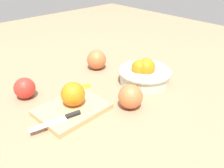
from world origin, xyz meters
The scene contains 9 objects.
ground_plane centered at (0.00, 0.00, 0.00)m, with size 2.40×2.40×0.00m, color #997556.
bowl centered at (-0.17, 0.09, 0.04)m, with size 0.20×0.20×0.10m.
cutting_board centered at (0.14, 0.06, 0.01)m, with size 0.21×0.16×0.02m, color tan.
orange_on_board centered at (0.13, 0.05, 0.06)m, with size 0.08×0.08×0.08m, color orange.
knife centered at (0.20, 0.10, 0.02)m, with size 0.16×0.05×0.01m.
apple_front_left centered at (-0.12, -0.14, 0.04)m, with size 0.08×0.08×0.08m, color #CC6638.
apple_front_right centered at (0.21, -0.12, 0.04)m, with size 0.07×0.07×0.07m, color red.
apple_back_center centered at (-0.01, 0.17, 0.04)m, with size 0.08×0.08×0.08m, color #CC6638.
citrus_peel centered at (0.02, -0.04, 0.00)m, with size 0.05×0.04×0.01m, color orange.
Camera 1 is at (0.49, 0.61, 0.45)m, focal length 39.01 mm.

